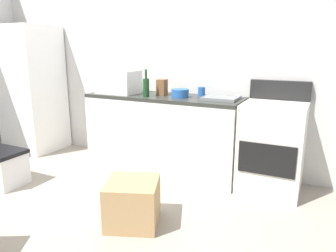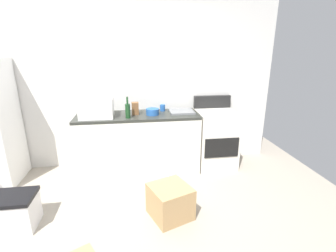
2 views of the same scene
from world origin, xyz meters
TOP-DOWN VIEW (x-y plane):
  - ground_plane at (0.00, 0.00)m, footprint 6.00×6.00m
  - wall_back at (0.00, 1.55)m, footprint 5.00×0.10m
  - kitchen_counter at (0.30, 1.20)m, footprint 1.80×0.60m
  - stove_oven at (1.52, 1.21)m, footprint 0.60×0.61m
  - microwave at (-0.27, 1.13)m, footprint 0.46×0.34m
  - sink_basin at (0.97, 1.22)m, footprint 0.36×0.32m
  - wine_bottle at (0.16, 1.03)m, footprint 0.07×0.07m
  - coffee_mug at (0.69, 1.36)m, footprint 0.08×0.08m
  - knife_block at (0.27, 1.21)m, footprint 0.10×0.10m
  - mixing_bowl at (0.52, 1.16)m, footprint 0.19×0.19m
  - cardboard_box_medium at (0.61, 0.01)m, footprint 0.54×0.55m
  - storage_bin at (-1.06, 0.06)m, footprint 0.46×0.36m

SIDE VIEW (x-z plane):
  - ground_plane at x=0.00m, z-range 0.00..0.00m
  - cardboard_box_medium at x=0.61m, z-range 0.00..0.37m
  - storage_bin at x=-1.06m, z-range 0.00..0.38m
  - kitchen_counter at x=0.30m, z-range 0.00..0.90m
  - stove_oven at x=1.52m, z-range -0.08..1.02m
  - sink_basin at x=0.97m, z-range 0.90..0.93m
  - mixing_bowl at x=0.52m, z-range 0.90..0.99m
  - coffee_mug at x=0.69m, z-range 0.90..1.00m
  - knife_block at x=0.27m, z-range 0.90..1.08m
  - wine_bottle at x=0.16m, z-range 0.86..1.16m
  - microwave at x=-0.27m, z-range 0.90..1.17m
  - wall_back at x=0.00m, z-range 0.00..2.60m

